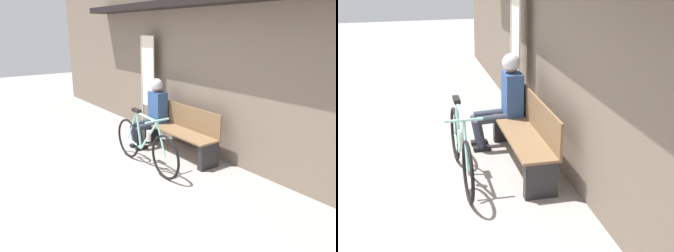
% 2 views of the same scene
% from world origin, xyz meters
% --- Properties ---
extents(storefront_wall, '(12.00, 0.56, 3.20)m').
position_xyz_m(storefront_wall, '(0.00, 2.63, 1.66)').
color(storefront_wall, '#756656').
rests_on(storefront_wall, ground_plane).
extents(park_bench_near, '(1.69, 0.42, 0.84)m').
position_xyz_m(park_bench_near, '(-0.00, 2.22, 0.39)').
color(park_bench_near, brown).
rests_on(park_bench_near, ground_plane).
extents(bicycle, '(1.73, 0.40, 0.89)m').
position_xyz_m(bicycle, '(0.16, 1.41, 0.37)').
color(bicycle, black).
rests_on(bicycle, ground_plane).
extents(person_seated, '(0.34, 0.65, 1.24)m').
position_xyz_m(person_seated, '(-0.64, 2.10, 0.70)').
color(person_seated, '#2D3342').
rests_on(person_seated, ground_plane).
extents(banner_pole, '(0.45, 0.05, 1.97)m').
position_xyz_m(banner_pole, '(-1.31, 2.40, 1.19)').
color(banner_pole, '#B7B2A8').
rests_on(banner_pole, ground_plane).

